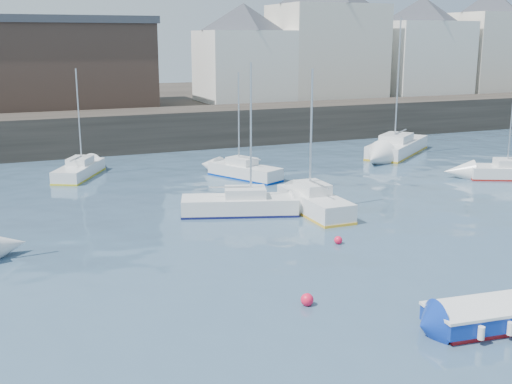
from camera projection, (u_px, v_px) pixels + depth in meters
name	position (u px, v px, depth m)	size (l,w,h in m)	color
water	(403.00, 321.00, 20.07)	(220.00, 220.00, 0.00)	#2D4760
quay_wall	(146.00, 130.00, 51.15)	(90.00, 5.00, 3.00)	#28231E
land_strip	(107.00, 109.00, 67.33)	(90.00, 32.00, 2.80)	#28231E
bldg_east_a	(327.00, 36.00, 63.18)	(13.36, 13.36, 11.80)	beige
bldg_east_b	(421.00, 45.00, 67.05)	(11.88, 11.88, 9.95)	white
bldg_east_c	(489.00, 40.00, 70.29)	(11.14, 11.14, 10.95)	beige
bldg_east_d	(244.00, 52.00, 59.71)	(11.14, 11.14, 8.95)	white
warehouse	(53.00, 62.00, 54.89)	(16.40, 10.40, 7.60)	#3D2D26
blue_dinghy	(491.00, 315.00, 19.55)	(4.11, 2.26, 0.76)	maroon
sailboat_b	(240.00, 204.00, 32.23)	(6.13, 3.61, 7.51)	silver
sailboat_c	(314.00, 202.00, 32.43)	(1.76, 5.46, 7.18)	silver
sailboat_f	(245.00, 171.00, 40.54)	(3.72, 5.25, 6.59)	silver
sailboat_g	(397.00, 147.00, 48.87)	(7.82, 6.92, 10.06)	silver
sailboat_h	(79.00, 170.00, 40.88)	(3.98, 5.44, 6.79)	silver
buoy_near	(307.00, 305.00, 21.28)	(0.43, 0.43, 0.43)	#FF173F
buoy_mid	(338.00, 244.00, 27.64)	(0.36, 0.36, 0.36)	#FF173F
buoy_far	(246.00, 194.00, 36.36)	(0.35, 0.35, 0.35)	#FF173F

